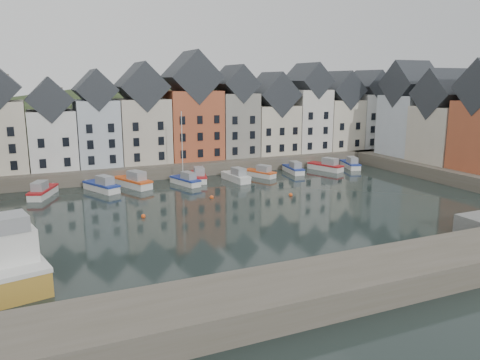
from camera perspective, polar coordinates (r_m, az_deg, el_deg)
ground at (r=55.12m, az=3.38°, el=-3.72°), size 260.00×260.00×0.00m
far_quay at (r=82.06m, az=-6.24°, el=2.19°), size 90.00×16.00×2.00m
right_quay at (r=80.48m, az=26.46°, el=0.79°), size 14.00×54.00×2.00m
near_wall at (r=32.13m, az=5.55°, el=-13.75°), size 50.00×6.00×2.00m
hillside at (r=110.94m, az=-10.14°, el=-5.40°), size 153.60×70.40×64.00m
far_terrace at (r=80.25m, az=-3.73°, el=7.68°), size 72.37×8.16×17.78m
right_terrace at (r=82.04m, az=23.80°, el=6.81°), size 8.30×24.25×16.36m
mooring_buoys at (r=58.18m, az=-2.54°, el=-2.70°), size 20.50×5.50×0.50m
boat_a at (r=66.45m, az=-22.95°, el=-1.29°), size 4.15×6.53×2.40m
boat_b at (r=67.03m, az=-16.46°, el=-0.70°), size 4.49×6.64×2.46m
boat_c at (r=68.44m, az=-12.86°, el=-0.20°), size 4.73×7.22×2.66m
boat_d at (r=68.68m, az=-6.62°, el=-0.01°), size 3.38×5.94×10.84m
boat_e at (r=71.18m, az=-5.05°, el=0.47°), size 3.37×6.57×2.41m
boat_f at (r=70.71m, az=-0.46°, el=0.42°), size 2.54×6.30×2.36m
boat_g at (r=74.00m, az=2.52°, el=0.88°), size 3.81×5.76×2.13m
boat_h at (r=77.59m, az=6.56°, el=1.35°), size 2.52×5.88×2.19m
boat_i at (r=80.54m, az=10.48°, el=1.67°), size 3.92×6.60×2.42m
boat_j at (r=83.64m, az=13.33°, el=1.89°), size 3.42×6.14×2.25m
large_vessel at (r=41.06m, az=-26.51°, el=-8.18°), size 6.54×13.99×7.03m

